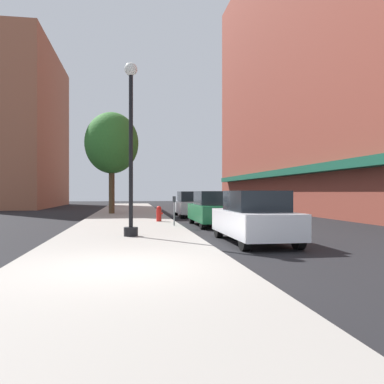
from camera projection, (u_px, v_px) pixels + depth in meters
ground_plane at (189, 216)px, 26.20m from camera, size 90.00×90.00×0.00m
sidewalk_slab at (129, 215)px, 26.57m from camera, size 4.80×50.00×0.12m
building_right_brick at (314, 61)px, 31.87m from camera, size 6.80×40.00×24.78m
building_far_background at (28, 130)px, 42.64m from camera, size 6.80×18.00×16.93m
lamppost at (131, 145)px, 13.24m from camera, size 0.48×0.48×5.90m
fire_hydrant at (159, 214)px, 19.94m from camera, size 0.33×0.26×0.79m
parking_meter_near at (174, 207)px, 17.39m from camera, size 0.14×0.09×1.31m
tree_near at (112, 143)px, 27.35m from camera, size 3.73×3.73×7.10m
car_white at (254, 218)px, 12.34m from camera, size 1.80×4.30×1.66m
car_green at (213, 209)px, 18.50m from camera, size 1.80×4.30×1.66m
car_silver at (191, 204)px, 25.37m from camera, size 1.80×4.30×1.66m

